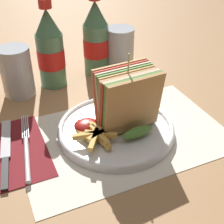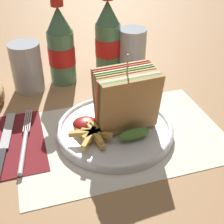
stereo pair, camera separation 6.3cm
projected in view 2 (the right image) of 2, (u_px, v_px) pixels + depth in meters
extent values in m
plane|color=#9E754C|center=(121.00, 136.00, 0.63)|extent=(4.00, 4.00, 0.00)
cube|color=silver|center=(123.00, 137.00, 0.63)|extent=(0.42, 0.27, 0.00)
cylinder|color=white|center=(115.00, 131.00, 0.64)|extent=(0.24, 0.24, 0.01)
torus|color=white|center=(115.00, 128.00, 0.63)|extent=(0.24, 0.24, 0.01)
cube|color=tan|center=(131.00, 107.00, 0.58)|extent=(0.12, 0.03, 0.12)
cube|color=#518E3D|center=(130.00, 105.00, 0.58)|extent=(0.12, 0.03, 0.12)
cube|color=beige|center=(128.00, 104.00, 0.59)|extent=(0.12, 0.03, 0.12)
cube|color=red|center=(127.00, 102.00, 0.59)|extent=(0.12, 0.03, 0.12)
cube|color=tan|center=(125.00, 101.00, 0.60)|extent=(0.12, 0.03, 0.12)
ellipsoid|color=#518E3D|center=(134.00, 134.00, 0.59)|extent=(0.07, 0.02, 0.02)
cube|color=tan|center=(127.00, 102.00, 0.60)|extent=(0.12, 0.03, 0.12)
cube|color=#518E3D|center=(126.00, 99.00, 0.60)|extent=(0.12, 0.03, 0.12)
cube|color=beige|center=(124.00, 97.00, 0.61)|extent=(0.12, 0.03, 0.12)
cube|color=red|center=(123.00, 95.00, 0.61)|extent=(0.12, 0.03, 0.12)
cube|color=tan|center=(122.00, 93.00, 0.62)|extent=(0.12, 0.03, 0.12)
ellipsoid|color=#518E3D|center=(127.00, 122.00, 0.62)|extent=(0.07, 0.02, 0.02)
cylinder|color=tan|center=(127.00, 92.00, 0.59)|extent=(0.00, 0.00, 0.15)
cube|color=gold|center=(83.00, 134.00, 0.60)|extent=(0.03, 0.06, 0.01)
cube|color=gold|center=(103.00, 132.00, 0.61)|extent=(0.06, 0.02, 0.01)
cube|color=gold|center=(95.00, 137.00, 0.59)|extent=(0.02, 0.07, 0.01)
cube|color=gold|center=(96.00, 128.00, 0.60)|extent=(0.03, 0.05, 0.01)
cube|color=gold|center=(103.00, 130.00, 0.60)|extent=(0.05, 0.03, 0.01)
cube|color=gold|center=(95.00, 134.00, 0.59)|extent=(0.02, 0.06, 0.01)
cube|color=gold|center=(86.00, 133.00, 0.59)|extent=(0.07, 0.02, 0.01)
cube|color=gold|center=(97.00, 133.00, 0.59)|extent=(0.06, 0.04, 0.01)
cube|color=gold|center=(96.00, 133.00, 0.59)|extent=(0.06, 0.03, 0.01)
cube|color=gold|center=(89.00, 138.00, 0.58)|extent=(0.04, 0.06, 0.01)
ellipsoid|color=maroon|center=(85.00, 123.00, 0.62)|extent=(0.05, 0.04, 0.02)
cube|color=maroon|center=(16.00, 142.00, 0.62)|extent=(0.11, 0.20, 0.00)
cylinder|color=silver|center=(23.00, 151.00, 0.58)|extent=(0.03, 0.12, 0.01)
cylinder|color=silver|center=(25.00, 120.00, 0.66)|extent=(0.02, 0.08, 0.00)
cylinder|color=silver|center=(27.00, 120.00, 0.67)|extent=(0.02, 0.08, 0.00)
cylinder|color=silver|center=(29.00, 120.00, 0.67)|extent=(0.02, 0.08, 0.00)
cylinder|color=silver|center=(31.00, 120.00, 0.67)|extent=(0.02, 0.08, 0.00)
cube|color=black|center=(0.00, 163.00, 0.56)|extent=(0.02, 0.08, 0.00)
cube|color=silver|center=(8.00, 130.00, 0.64)|extent=(0.04, 0.12, 0.00)
cylinder|color=#4C7F5B|center=(62.00, 57.00, 0.79)|extent=(0.07, 0.07, 0.13)
cylinder|color=red|center=(62.00, 55.00, 0.79)|extent=(0.07, 0.07, 0.05)
cone|color=#4C7F5B|center=(58.00, 19.00, 0.74)|extent=(0.06, 0.06, 0.06)
cylinder|color=red|center=(57.00, 1.00, 0.71)|extent=(0.03, 0.03, 0.02)
cylinder|color=#4C7F5B|center=(108.00, 49.00, 0.84)|extent=(0.07, 0.07, 0.13)
cylinder|color=red|center=(108.00, 46.00, 0.83)|extent=(0.07, 0.07, 0.05)
cone|color=#4C7F5B|center=(108.00, 12.00, 0.78)|extent=(0.06, 0.06, 0.06)
cylinder|color=silver|center=(132.00, 51.00, 0.84)|extent=(0.08, 0.08, 0.12)
cylinder|color=black|center=(132.00, 59.00, 0.86)|extent=(0.07, 0.07, 0.07)
cylinder|color=silver|center=(27.00, 67.00, 0.76)|extent=(0.08, 0.08, 0.12)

